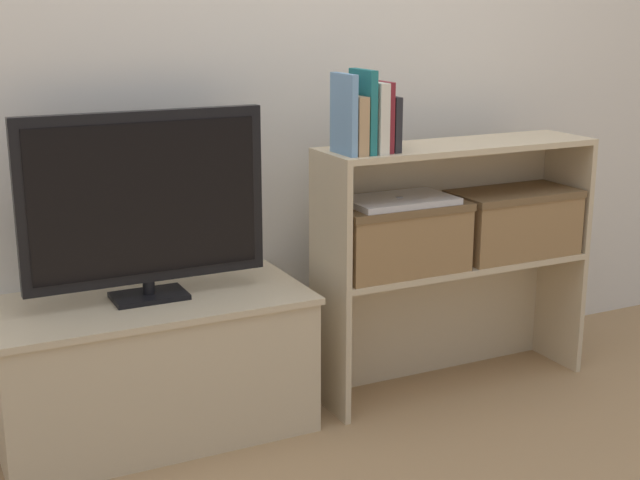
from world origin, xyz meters
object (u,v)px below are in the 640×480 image
(book_tan, at_px, (353,125))
(tv_stand, at_px, (153,366))
(book_teal, at_px, (363,111))
(storage_basket_right, at_px, (513,220))
(book_skyblue, at_px, (344,114))
(tv, at_px, (144,202))
(book_ivory, at_px, (373,117))
(book_charcoal, at_px, (389,123))
(storage_basket_left, at_px, (398,234))
(laptop, at_px, (399,200))
(book_maroon, at_px, (382,117))

(book_tan, bearing_deg, tv_stand, 168.98)
(book_teal, relative_size, storage_basket_right, 0.58)
(tv_stand, distance_m, book_tan, 0.96)
(book_skyblue, bearing_deg, tv, 168.57)
(book_tan, bearing_deg, book_skyblue, 180.00)
(book_ivory, bearing_deg, book_teal, 180.00)
(book_charcoal, xyz_separation_m, storage_basket_left, (0.05, 0.01, -0.37))
(tv, xyz_separation_m, book_teal, (0.66, -0.12, 0.24))
(book_teal, distance_m, book_ivory, 0.04)
(book_skyblue, xyz_separation_m, book_ivory, (0.10, 0.00, -0.01))
(laptop, bearing_deg, book_charcoal, -164.44)
(book_charcoal, height_order, storage_basket_right, book_charcoal)
(storage_basket_right, distance_m, laptop, 0.48)
(book_tan, distance_m, book_charcoal, 0.13)
(book_tan, bearing_deg, book_teal, 0.00)
(storage_basket_right, bearing_deg, laptop, -180.00)
(book_skyblue, xyz_separation_m, storage_basket_right, (0.68, 0.01, -0.40))
(book_charcoal, relative_size, storage_basket_right, 0.39)
(tv, bearing_deg, book_skyblue, -11.43)
(book_charcoal, relative_size, laptop, 0.49)
(book_teal, bearing_deg, laptop, 5.79)
(storage_basket_left, xyz_separation_m, storage_basket_right, (0.46, 0.00, 0.00))
(tv_stand, relative_size, book_maroon, 4.40)
(tv_stand, height_order, book_maroon, book_maroon)
(book_teal, distance_m, book_charcoal, 0.10)
(storage_basket_left, bearing_deg, book_charcoal, -164.44)
(laptop, bearing_deg, book_ivory, -172.36)
(book_teal, distance_m, storage_basket_left, 0.43)
(book_tan, height_order, storage_basket_left, book_tan)
(tv_stand, bearing_deg, book_maroon, -9.51)
(tv, bearing_deg, storage_basket_left, -7.44)
(storage_basket_right, relative_size, laptop, 1.27)
(book_ivory, xyz_separation_m, book_charcoal, (0.06, 0.00, -0.02))
(book_skyblue, bearing_deg, laptop, 4.01)
(book_teal, bearing_deg, tv_stand, 169.54)
(storage_basket_right, bearing_deg, book_skyblue, -178.74)
(tv, relative_size, storage_basket_left, 1.65)
(book_charcoal, xyz_separation_m, laptop, (0.05, 0.01, -0.25))
(tv, relative_size, book_tan, 4.10)
(book_skyblue, bearing_deg, book_charcoal, 0.00)
(book_ivory, bearing_deg, tv, 170.20)
(tv_stand, height_order, storage_basket_left, storage_basket_left)
(book_tan, xyz_separation_m, laptop, (0.18, 0.01, -0.26))
(tv_stand, xyz_separation_m, book_skyblue, (0.59, -0.12, 0.75))
(book_ivory, height_order, book_maroon, same)
(storage_basket_left, bearing_deg, tv, 172.56)
(book_teal, distance_m, book_maroon, 0.07)
(book_maroon, bearing_deg, book_charcoal, 0.00)
(book_teal, xyz_separation_m, laptop, (0.15, 0.01, -0.29))
(book_teal, height_order, storage_basket_left, book_teal)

